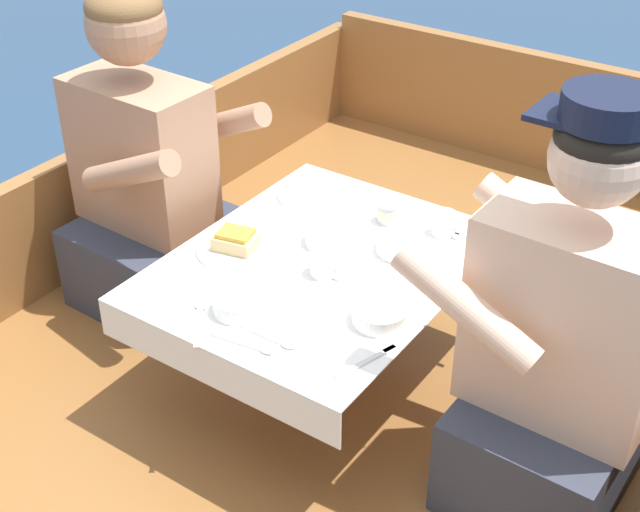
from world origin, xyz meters
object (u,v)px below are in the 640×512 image
Objects in this scene: person_port at (146,180)px; sandwich at (236,240)px; coffee_cup_port at (324,263)px; coffee_cup_starboard at (444,223)px; tin_can at (389,212)px; person_starboard at (559,356)px.

sandwich is at bearing -13.95° from person_port.
sandwich is 1.25× the size of coffee_cup_port.
tin_can is (-0.16, -0.02, -0.01)m from coffee_cup_starboard.
sandwich is at bearing -137.05° from coffee_cup_starboard.
person_starboard is 8.31× the size of sandwich.
person_starboard reaches higher than person_port.
person_starboard is 0.86m from sandwich.
coffee_cup_port is at bearing -5.22° from person_port.
tin_can is at bearing 89.96° from coffee_cup_port.
coffee_cup_port is 0.37m from coffee_cup_starboard.
coffee_cup_port is at bearing 8.91° from sandwich.
person_starboard reaches higher than sandwich.
sandwich is 0.25m from coffee_cup_port.
person_starboard is at bearing -26.76° from tin_can.
coffee_cup_starboard is 0.16m from tin_can.
person_starboard is 14.88× the size of tin_can.
tin_can is (-0.61, 0.31, 0.01)m from person_starboard.
coffee_cup_port is 0.31m from tin_can.
coffee_cup_starboard reaches higher than tin_can.
coffee_cup_port is at bearing -114.79° from coffee_cup_starboard.
person_starboard is (1.29, -0.08, -0.00)m from person_port.
coffee_cup_port is at bearing -90.04° from tin_can.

